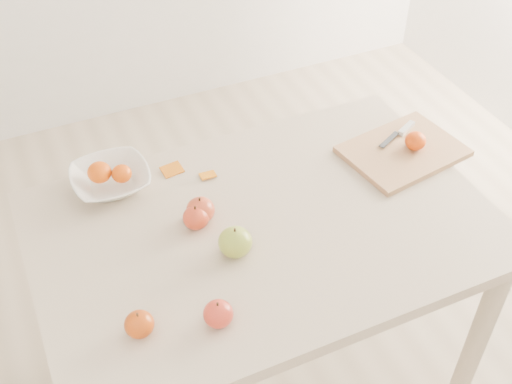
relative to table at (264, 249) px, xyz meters
name	(u,v)px	position (x,y,z in m)	size (l,w,h in m)	color
ground	(262,379)	(0.00, 0.00, -0.65)	(3.50, 3.50, 0.00)	#C6B293
table	(264,249)	(0.00, 0.00, 0.00)	(1.20, 0.80, 0.75)	#C3AE94
cutting_board	(403,151)	(0.50, 0.10, 0.11)	(0.34, 0.25, 0.02)	#A98354
board_tangerine	(415,141)	(0.53, 0.09, 0.14)	(0.06, 0.06, 0.05)	#D54A07
fruit_bowl	(111,180)	(-0.33, 0.31, 0.13)	(0.22, 0.22, 0.05)	white
bowl_tangerine_near	(99,172)	(-0.35, 0.32, 0.15)	(0.07, 0.07, 0.06)	#E44708
bowl_tangerine_far	(122,174)	(-0.30, 0.29, 0.15)	(0.06, 0.06, 0.05)	#D46007
orange_peel_a	(172,171)	(-0.15, 0.30, 0.10)	(0.06, 0.04, 0.00)	#C5620D
orange_peel_b	(208,176)	(-0.07, 0.24, 0.10)	(0.04, 0.04, 0.00)	orange
paring_knife	(404,130)	(0.55, 0.17, 0.12)	(0.16, 0.08, 0.01)	silver
apple_green	(235,242)	(-0.11, -0.07, 0.14)	(0.09, 0.09, 0.08)	olive
apple_red_d	(139,324)	(-0.40, -0.20, 0.13)	(0.07, 0.07, 0.06)	#931502
apple_red_a	(196,217)	(-0.16, 0.06, 0.13)	(0.07, 0.07, 0.06)	#A81422
apple_red_b	(200,210)	(-0.14, 0.08, 0.13)	(0.08, 0.08, 0.07)	maroon
apple_red_c	(218,314)	(-0.23, -0.25, 0.13)	(0.07, 0.07, 0.06)	#A01015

